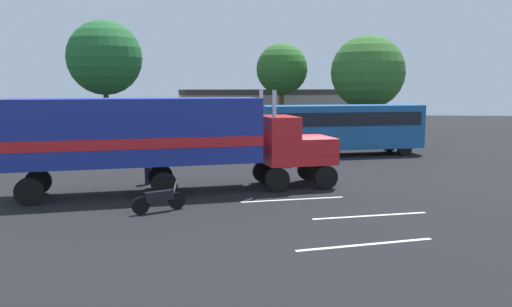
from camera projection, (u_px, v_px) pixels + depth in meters
ground_plane at (314, 184)px, 24.08m from camera, size 120.00×120.00×0.00m
lane_stripe_near at (293, 200)px, 20.72m from camera, size 4.22×1.57×0.01m
lane_stripe_mid at (370, 216)px, 18.12m from camera, size 4.22×1.55×0.01m
lane_stripe_far at (366, 245)px, 14.81m from camera, size 4.16×1.75×0.01m
semi_truck at (164, 136)px, 21.82m from camera, size 14.12×7.34×4.50m
person_bystander at (148, 166)px, 23.92m from camera, size 0.40×0.48×1.63m
parked_bus at (342, 125)px, 33.89m from camera, size 11.25×5.85×3.40m
parked_car at (162, 142)px, 35.06m from camera, size 4.73×3.66×1.57m
motorcycle at (159, 199)px, 18.66m from camera, size 1.68×1.43×1.12m
tree_left at (105, 58)px, 42.44m from camera, size 6.30×6.30×10.22m
tree_center at (368, 72)px, 41.67m from camera, size 6.13×6.13×8.91m
tree_right at (282, 69)px, 45.06m from camera, size 4.60×4.60×8.51m
building_backdrop at (276, 108)px, 53.72m from camera, size 21.05×12.75×4.32m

